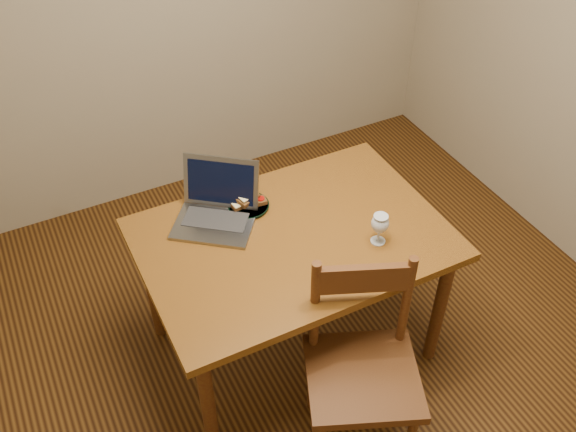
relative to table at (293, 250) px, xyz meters
name	(u,v)px	position (x,y,z in m)	size (l,w,h in m)	color
floor	(320,349)	(0.10, -0.10, -0.66)	(3.20, 3.20, 0.02)	black
table	(293,250)	(0.00, 0.00, 0.00)	(1.30, 0.90, 0.74)	#49260C
chair	(363,363)	(0.02, -0.56, -0.14)	(0.58, 0.56, 0.48)	#411B0D
plate	(249,206)	(-0.09, 0.26, 0.09)	(0.19, 0.19, 0.02)	black
sandwich_cheese	(241,203)	(-0.12, 0.27, 0.12)	(0.09, 0.05, 0.03)	#381E0C
sandwich_tomato	(256,201)	(-0.06, 0.25, 0.12)	(0.09, 0.05, 0.03)	#381E0C
sandwich_top	(248,198)	(-0.09, 0.26, 0.14)	(0.10, 0.06, 0.03)	#381E0C
milk_glass	(379,229)	(0.31, -0.19, 0.16)	(0.08, 0.08, 0.15)	white
laptop	(217,205)	(-0.24, 0.27, 0.15)	(0.46, 0.45, 0.24)	slate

